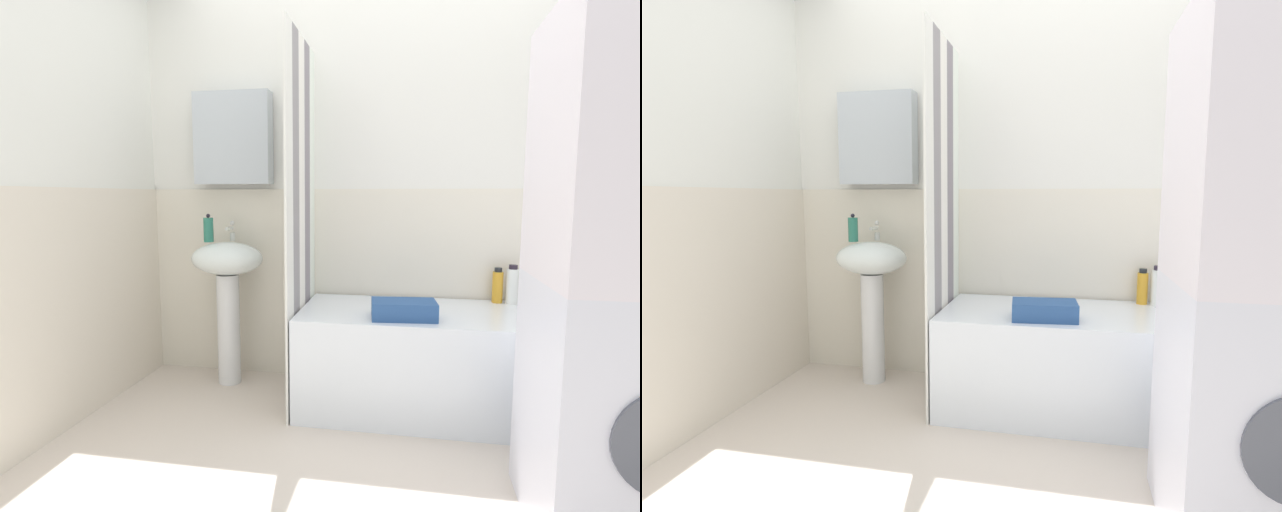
# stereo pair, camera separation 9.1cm
# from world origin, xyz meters

# --- Properties ---
(ground_plane) EXTENTS (4.80, 5.60, 0.04)m
(ground_plane) POSITION_xyz_m (0.00, 0.00, -0.02)
(ground_plane) COLOR beige
(wall_back_tiled) EXTENTS (3.60, 0.18, 2.40)m
(wall_back_tiled) POSITION_xyz_m (-0.06, 1.26, 1.14)
(wall_back_tiled) COLOR white
(wall_back_tiled) RESTS_ON ground_plane
(wall_left_tiled) EXTENTS (0.07, 1.81, 2.40)m
(wall_left_tiled) POSITION_xyz_m (-1.57, 0.34, 1.12)
(wall_left_tiled) COLOR white
(wall_left_tiled) RESTS_ON ground_plane
(sink) EXTENTS (0.44, 0.34, 0.88)m
(sink) POSITION_xyz_m (-0.97, 1.03, 0.64)
(sink) COLOR white
(sink) RESTS_ON ground_plane
(faucet) EXTENTS (0.03, 0.12, 0.12)m
(faucet) POSITION_xyz_m (-0.97, 1.11, 0.94)
(faucet) COLOR silver
(faucet) RESTS_ON sink
(soap_dispenser) EXTENTS (0.06, 0.06, 0.17)m
(soap_dispenser) POSITION_xyz_m (-1.08, 1.02, 0.96)
(soap_dispenser) COLOR #29725E
(soap_dispenser) RESTS_ON sink
(bathtub) EXTENTS (1.50, 0.69, 0.54)m
(bathtub) POSITION_xyz_m (0.30, 0.88, 0.27)
(bathtub) COLOR white
(bathtub) RESTS_ON ground_plane
(shower_curtain) EXTENTS (0.01, 0.69, 2.00)m
(shower_curtain) POSITION_xyz_m (-0.47, 0.88, 1.00)
(shower_curtain) COLOR white
(shower_curtain) RESTS_ON ground_plane
(lotion_bottle) EXTENTS (0.05, 0.05, 0.15)m
(lotion_bottle) POSITION_xyz_m (0.95, 1.14, 0.62)
(lotion_bottle) COLOR #1E8259
(lotion_bottle) RESTS_ON bathtub
(shampoo_bottle) EXTENTS (0.04, 0.04, 0.17)m
(shampoo_bottle) POSITION_xyz_m (0.82, 1.15, 0.62)
(shampoo_bottle) COLOR #BE4D6B
(shampoo_bottle) RESTS_ON bathtub
(conditioner_bottle) EXTENTS (0.07, 0.07, 0.23)m
(conditioner_bottle) POSITION_xyz_m (0.70, 1.13, 0.65)
(conditioner_bottle) COLOR white
(conditioner_bottle) RESTS_ON bathtub
(body_wash_bottle) EXTENTS (0.06, 0.06, 0.20)m
(body_wash_bottle) POSITION_xyz_m (0.62, 1.16, 0.64)
(body_wash_bottle) COLOR gold
(body_wash_bottle) RESTS_ON bathtub
(towel_folded) EXTENTS (0.34, 0.22, 0.09)m
(towel_folded) POSITION_xyz_m (0.10, 0.69, 0.59)
(towel_folded) COLOR #2A4E88
(towel_folded) RESTS_ON bathtub
(washer_dryer_stack) EXTENTS (0.58, 0.62, 1.75)m
(washer_dryer_stack) POSITION_xyz_m (0.84, -0.02, 0.88)
(washer_dryer_stack) COLOR white
(washer_dryer_stack) RESTS_ON ground_plane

